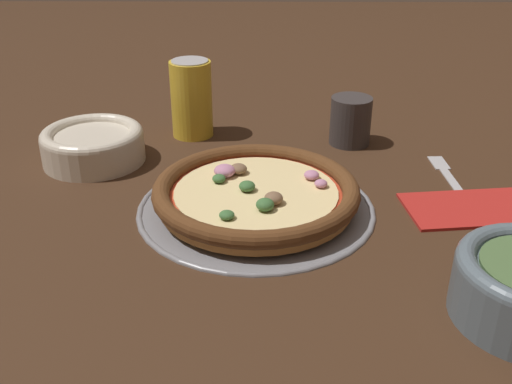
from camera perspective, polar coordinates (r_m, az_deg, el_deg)
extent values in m
plane|color=#3D2616|center=(0.76, 0.00, -1.60)|extent=(3.00, 3.00, 0.00)
cylinder|color=gray|center=(0.76, 0.00, -1.48)|extent=(0.29, 0.29, 0.00)
torus|color=gray|center=(0.76, 0.00, -1.37)|extent=(0.30, 0.30, 0.01)
cylinder|color=#A86B33|center=(0.76, 0.00, -0.64)|extent=(0.24, 0.24, 0.01)
torus|color=#563319|center=(0.75, 0.00, 0.21)|extent=(0.26, 0.26, 0.02)
cylinder|color=#B7381E|center=(0.75, 0.00, -0.09)|extent=(0.22, 0.22, 0.00)
cylinder|color=beige|center=(0.75, 0.00, 0.06)|extent=(0.21, 0.21, 0.00)
ellipsoid|color=#3D6B38|center=(0.69, -2.80, -2.20)|extent=(0.02, 0.02, 0.01)
ellipsoid|color=brown|center=(0.79, -1.68, 2.22)|extent=(0.03, 0.03, 0.01)
ellipsoid|color=#C17FA3|center=(0.79, -3.00, 2.04)|extent=(0.03, 0.03, 0.02)
ellipsoid|color=#C17FA3|center=(0.76, 6.20, 0.81)|extent=(0.02, 0.02, 0.01)
ellipsoid|color=brown|center=(0.72, 1.69, -0.59)|extent=(0.03, 0.03, 0.01)
ellipsoid|color=#C17FA3|center=(0.78, 5.32, 1.63)|extent=(0.03, 0.03, 0.01)
ellipsoid|color=#3D6B38|center=(0.74, -0.87, 0.40)|extent=(0.03, 0.03, 0.01)
ellipsoid|color=#3D6B38|center=(0.70, 0.87, -1.21)|extent=(0.02, 0.02, 0.01)
ellipsoid|color=#3D6B38|center=(0.77, -3.55, 1.29)|extent=(0.02, 0.02, 0.01)
cylinder|color=beige|center=(0.92, -15.22, 4.05)|extent=(0.15, 0.15, 0.04)
torus|color=beige|center=(0.91, -15.37, 5.25)|extent=(0.15, 0.15, 0.02)
cylinder|color=#383333|center=(0.95, 8.99, 6.72)|extent=(0.06, 0.06, 0.08)
cube|color=#B2231E|center=(0.81, 19.84, -1.29)|extent=(0.18, 0.11, 0.01)
cube|color=#B7B7BC|center=(0.85, 18.65, 0.34)|extent=(0.02, 0.12, 0.00)
cube|color=#B7B7BC|center=(0.92, 17.03, 2.71)|extent=(0.02, 0.05, 0.00)
cylinder|color=gold|center=(0.98, -6.16, 8.79)|extent=(0.07, 0.07, 0.12)
cylinder|color=#BCBCC1|center=(0.96, -6.34, 12.31)|extent=(0.06, 0.06, 0.00)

